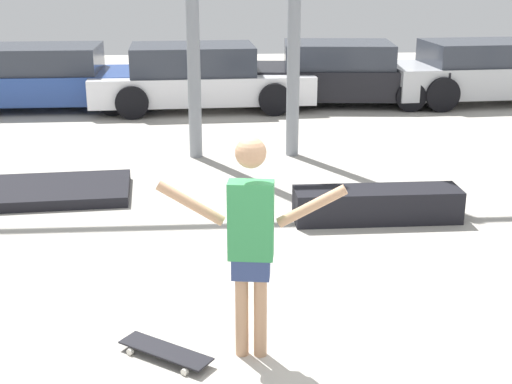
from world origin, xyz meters
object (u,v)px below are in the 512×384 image
object	(u,v)px
skateboard	(165,351)
parked_car_white	(199,78)
grind_box	(377,205)
parked_car_blue	(48,78)
skateboarder	(251,234)
manual_pad	(32,192)
parked_car_silver	(487,72)
parked_car_black	(343,74)

from	to	relation	value
skateboard	parked_car_white	size ratio (longest dim) A/B	0.17
grind_box	parked_car_blue	bearing A→B (deg)	126.76
skateboarder	parked_car_blue	xyz separation A→B (m)	(-3.59, 9.98, -0.41)
manual_pad	parked_car_blue	world-z (taller)	parked_car_blue
manual_pad	skateboarder	bearing A→B (deg)	-57.29
skateboard	parked_car_silver	xyz separation A→B (m)	(6.35, 9.93, 0.58)
skateboarder	skateboard	world-z (taller)	skateboarder
parked_car_blue	parked_car_black	bearing A→B (deg)	-0.08
parked_car_white	parked_car_black	size ratio (longest dim) A/B	1.08
skateboard	grind_box	size ratio (longest dim) A/B	0.39
parked_car_silver	skateboard	bearing A→B (deg)	-126.70
manual_pad	parked_car_white	xyz separation A→B (m)	(2.15, 5.56, 0.56)
parked_car_blue	parked_car_white	world-z (taller)	parked_car_white
parked_car_blue	parked_car_white	xyz separation A→B (m)	(3.12, -0.34, 0.01)
skateboarder	parked_car_black	bearing A→B (deg)	83.88
parked_car_black	grind_box	bearing A→B (deg)	-92.14
skateboarder	manual_pad	xyz separation A→B (m)	(-2.63, 4.09, -0.95)
skateboard	grind_box	world-z (taller)	grind_box
skateboarder	parked_car_white	bearing A→B (deg)	101.07
parked_car_black	parked_car_silver	xyz separation A→B (m)	(3.10, -0.12, 0.02)
parked_car_black	parked_car_silver	size ratio (longest dim) A/B	0.93
grind_box	parked_car_black	xyz separation A→B (m)	(0.89, 7.11, 0.43)
skateboarder	parked_car_blue	size ratio (longest dim) A/B	0.40
parked_car_black	parked_car_silver	distance (m)	3.11
skateboarder	parked_car_white	world-z (taller)	skateboarder
grind_box	parked_car_blue	distance (m)	8.82
parked_car_blue	parked_car_white	bearing A→B (deg)	-6.68
skateboard	parked_car_silver	bearing A→B (deg)	93.31
grind_box	parked_car_silver	xyz separation A→B (m)	(3.99, 6.99, 0.45)
skateboard	parked_car_white	world-z (taller)	parked_car_white
skateboard	parked_car_white	bearing A→B (deg)	124.71
parked_car_white	parked_car_black	xyz separation A→B (m)	(3.04, 0.39, -0.01)
skateboard	grind_box	xyz separation A→B (m)	(2.35, 2.93, 0.13)
parked_car_white	parked_car_silver	size ratio (longest dim) A/B	1.01
parked_car_blue	skateboard	bearing A→B (deg)	-74.26
skateboard	parked_car_blue	distance (m)	10.43
grind_box	parked_car_silver	bearing A→B (deg)	60.27
parked_car_silver	parked_car_black	bearing A→B (deg)	173.75
manual_pad	parked_car_blue	distance (m)	6.00
grind_box	parked_car_blue	size ratio (longest dim) A/B	0.45
parked_car_black	parked_car_silver	bearing A→B (deg)	2.86
manual_pad	parked_car_white	bearing A→B (deg)	68.85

